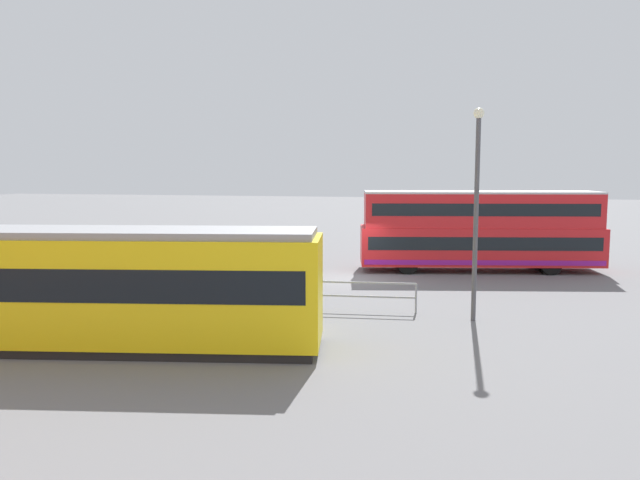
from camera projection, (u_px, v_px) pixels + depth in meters
name	position (u px, v px, depth m)	size (l,w,h in m)	color
ground_plane	(354.00, 279.00, 29.23)	(160.00, 160.00, 0.00)	slate
double_decker_bus	(479.00, 230.00, 31.21)	(12.02, 4.56, 3.98)	red
tram_yellow	(41.00, 286.00, 17.95)	(16.20, 5.08, 3.43)	yellow
pedestrian_near_railing	(278.00, 273.00, 24.58)	(0.44, 0.44, 1.78)	black
pedestrian_railing	(297.00, 289.00, 22.83)	(8.62, 0.74, 1.08)	gray
info_sign	(154.00, 257.00, 24.30)	(1.10, 0.35, 2.45)	slate
street_lamp	(476.00, 198.00, 20.79)	(0.36, 0.36, 7.09)	#4C4C51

